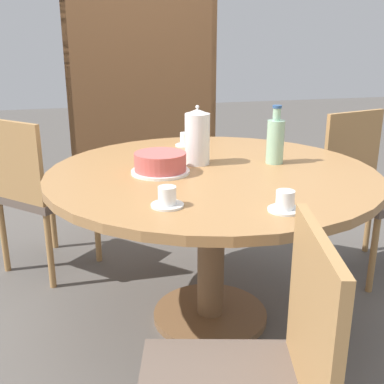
{
  "coord_description": "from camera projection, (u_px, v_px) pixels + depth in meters",
  "views": [
    {
      "loc": [
        -0.56,
        -1.89,
        1.28
      ],
      "look_at": [
        0.0,
        0.35,
        0.51
      ],
      "focal_mm": 45.0,
      "sensor_mm": 36.0,
      "label": 1
    }
  ],
  "objects": [
    {
      "name": "ground_plane",
      "position": [
        210.0,
        317.0,
        2.27
      ],
      "size": [
        14.0,
        14.0,
        0.0
      ],
      "primitive_type": "plane",
      "color": "#56514C"
    },
    {
      "name": "dining_table",
      "position": [
        212.0,
        197.0,
        2.08
      ],
      "size": [
        1.4,
        1.4,
        0.72
      ],
      "color": "brown",
      "rests_on": "ground_plane"
    },
    {
      "name": "chair_a",
      "position": [
        368.0,
        187.0,
        2.63
      ],
      "size": [
        0.51,
        0.51,
        0.87
      ],
      "rotation": [
        0.0,
        0.0,
        0.25
      ],
      "color": "#A87A47",
      "rests_on": "ground_plane"
    },
    {
      "name": "chair_b",
      "position": [
        38.0,
        190.0,
        2.58
      ],
      "size": [
        0.59,
        0.59,
        0.87
      ],
      "rotation": [
        0.0,
        0.0,
        2.35
      ],
      "color": "#A87A47",
      "rests_on": "ground_plane"
    },
    {
      "name": "bookshelf",
      "position": [
        141.0,
        80.0,
        3.56
      ],
      "size": [
        1.09,
        0.28,
        1.93
      ],
      "rotation": [
        0.0,
        0.0,
        3.14
      ],
      "color": "brown",
      "rests_on": "ground_plane"
    },
    {
      "name": "coffee_pot",
      "position": [
        197.0,
        137.0,
        2.11
      ],
      "size": [
        0.11,
        0.11,
        0.26
      ],
      "color": "white",
      "rests_on": "dining_table"
    },
    {
      "name": "water_bottle",
      "position": [
        275.0,
        140.0,
        2.13
      ],
      "size": [
        0.08,
        0.08,
        0.26
      ],
      "color": "#99C6A3",
      "rests_on": "dining_table"
    },
    {
      "name": "cake_main",
      "position": [
        160.0,
        163.0,
        1.99
      ],
      "size": [
        0.25,
        0.25,
        0.09
      ],
      "color": "white",
      "rests_on": "dining_table"
    },
    {
      "name": "cup_a",
      "position": [
        167.0,
        198.0,
        1.61
      ],
      "size": [
        0.11,
        0.11,
        0.07
      ],
      "color": "silver",
      "rests_on": "dining_table"
    },
    {
      "name": "cup_b",
      "position": [
        285.0,
        203.0,
        1.57
      ],
      "size": [
        0.11,
        0.11,
        0.07
      ],
      "color": "silver",
      "rests_on": "dining_table"
    },
    {
      "name": "cup_c",
      "position": [
        185.0,
        141.0,
        2.48
      ],
      "size": [
        0.11,
        0.11,
        0.07
      ],
      "color": "silver",
      "rests_on": "dining_table"
    }
  ]
}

